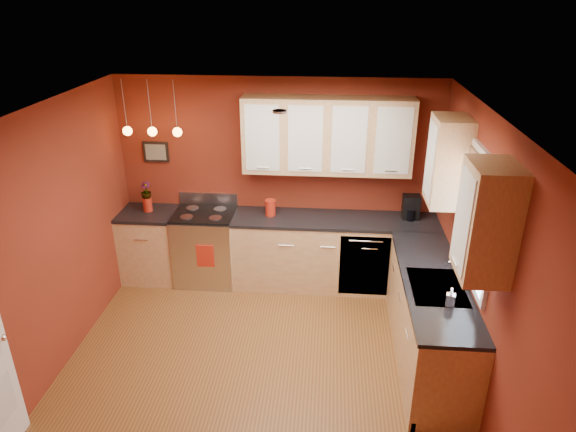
# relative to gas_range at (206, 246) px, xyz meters

# --- Properties ---
(floor) EXTENTS (4.20, 4.20, 0.00)m
(floor) POSITION_rel_gas_range_xyz_m (0.92, -1.80, -0.48)
(floor) COLOR brown
(floor) RESTS_ON ground
(ceiling) EXTENTS (4.00, 4.20, 0.02)m
(ceiling) POSITION_rel_gas_range_xyz_m (0.92, -1.80, 2.12)
(ceiling) COLOR beige
(ceiling) RESTS_ON wall_back
(wall_back) EXTENTS (4.00, 0.02, 2.60)m
(wall_back) POSITION_rel_gas_range_xyz_m (0.92, 0.30, 0.82)
(wall_back) COLOR maroon
(wall_back) RESTS_ON floor
(wall_left) EXTENTS (0.02, 4.20, 2.60)m
(wall_left) POSITION_rel_gas_range_xyz_m (-1.08, -1.80, 0.82)
(wall_left) COLOR maroon
(wall_left) RESTS_ON floor
(wall_right) EXTENTS (0.02, 4.20, 2.60)m
(wall_right) POSITION_rel_gas_range_xyz_m (2.92, -1.80, 0.82)
(wall_right) COLOR maroon
(wall_right) RESTS_ON floor
(base_cabinets_back_left) EXTENTS (0.70, 0.60, 0.90)m
(base_cabinets_back_left) POSITION_rel_gas_range_xyz_m (-0.73, -0.00, -0.03)
(base_cabinets_back_left) COLOR #DAB074
(base_cabinets_back_left) RESTS_ON floor
(base_cabinets_back_right) EXTENTS (2.54, 0.60, 0.90)m
(base_cabinets_back_right) POSITION_rel_gas_range_xyz_m (1.65, -0.00, -0.03)
(base_cabinets_back_right) COLOR #DAB074
(base_cabinets_back_right) RESTS_ON floor
(base_cabinets_right) EXTENTS (0.60, 2.10, 0.90)m
(base_cabinets_right) POSITION_rel_gas_range_xyz_m (2.62, -1.35, -0.03)
(base_cabinets_right) COLOR #DAB074
(base_cabinets_right) RESTS_ON floor
(counter_back_left) EXTENTS (0.70, 0.62, 0.04)m
(counter_back_left) POSITION_rel_gas_range_xyz_m (-0.73, -0.00, 0.44)
(counter_back_left) COLOR black
(counter_back_left) RESTS_ON base_cabinets_back_left
(counter_back_right) EXTENTS (2.54, 0.62, 0.04)m
(counter_back_right) POSITION_rel_gas_range_xyz_m (1.65, -0.00, 0.44)
(counter_back_right) COLOR black
(counter_back_right) RESTS_ON base_cabinets_back_right
(counter_right) EXTENTS (0.62, 2.10, 0.04)m
(counter_right) POSITION_rel_gas_range_xyz_m (2.62, -1.35, 0.44)
(counter_right) COLOR black
(counter_right) RESTS_ON base_cabinets_right
(gas_range) EXTENTS (0.76, 0.64, 1.11)m
(gas_range) POSITION_rel_gas_range_xyz_m (0.00, 0.00, 0.00)
(gas_range) COLOR silver
(gas_range) RESTS_ON floor
(dishwasher_front) EXTENTS (0.60, 0.02, 0.80)m
(dishwasher_front) POSITION_rel_gas_range_xyz_m (2.02, -0.29, -0.03)
(dishwasher_front) COLOR silver
(dishwasher_front) RESTS_ON base_cabinets_back_right
(sink) EXTENTS (0.50, 0.70, 0.33)m
(sink) POSITION_rel_gas_range_xyz_m (2.62, -1.50, 0.43)
(sink) COLOR gray
(sink) RESTS_ON counter_right
(window) EXTENTS (0.06, 1.02, 1.22)m
(window) POSITION_rel_gas_range_xyz_m (2.89, -1.50, 1.21)
(window) COLOR white
(window) RESTS_ON wall_right
(upper_cabinets_back) EXTENTS (2.00, 0.35, 0.90)m
(upper_cabinets_back) POSITION_rel_gas_range_xyz_m (1.52, 0.12, 1.47)
(upper_cabinets_back) COLOR #DAB074
(upper_cabinets_back) RESTS_ON wall_back
(upper_cabinets_right) EXTENTS (0.35, 1.95, 0.90)m
(upper_cabinets_right) POSITION_rel_gas_range_xyz_m (2.75, -1.48, 1.47)
(upper_cabinets_right) COLOR #DAB074
(upper_cabinets_right) RESTS_ON wall_right
(wall_picture) EXTENTS (0.32, 0.03, 0.26)m
(wall_picture) POSITION_rel_gas_range_xyz_m (-0.63, 0.28, 1.17)
(wall_picture) COLOR black
(wall_picture) RESTS_ON wall_back
(pendant_lights) EXTENTS (0.71, 0.11, 0.66)m
(pendant_lights) POSITION_rel_gas_range_xyz_m (-0.53, -0.05, 1.53)
(pendant_lights) COLOR gray
(pendant_lights) RESTS_ON ceiling
(red_canister) EXTENTS (0.14, 0.14, 0.20)m
(red_canister) POSITION_rel_gas_range_xyz_m (0.84, 0.03, 0.56)
(red_canister) COLOR #B32313
(red_canister) RESTS_ON counter_back_right
(red_vase) EXTENTS (0.11, 0.11, 0.18)m
(red_vase) POSITION_rel_gas_range_xyz_m (-0.73, 0.03, 0.55)
(red_vase) COLOR #B32313
(red_vase) RESTS_ON counter_back_left
(flowers) EXTENTS (0.15, 0.15, 0.23)m
(flowers) POSITION_rel_gas_range_xyz_m (-0.73, 0.03, 0.73)
(flowers) COLOR #B32313
(flowers) RESTS_ON red_vase
(coffee_maker) EXTENTS (0.21, 0.20, 0.30)m
(coffee_maker) POSITION_rel_gas_range_xyz_m (2.57, 0.08, 0.60)
(coffee_maker) COLOR black
(coffee_maker) RESTS_ON counter_back_right
(soap_pump) EXTENTS (0.10, 0.10, 0.18)m
(soap_pump) POSITION_rel_gas_range_xyz_m (2.67, -1.81, 0.55)
(soap_pump) COLOR white
(soap_pump) RESTS_ON counter_right
(dish_towel) EXTENTS (0.22, 0.01, 0.30)m
(dish_towel) POSITION_rel_gas_range_xyz_m (0.07, -0.33, 0.04)
(dish_towel) COLOR #B32313
(dish_towel) RESTS_ON gas_range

